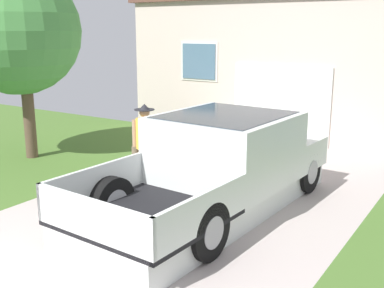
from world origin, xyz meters
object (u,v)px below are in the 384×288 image
(person_with_hat, at_px, (145,142))
(handbag, at_px, (131,189))
(front_yard_tree, at_px, (18,25))
(pickup_truck, at_px, (222,165))
(house_with_garage, at_px, (300,46))

(person_with_hat, distance_m, handbag, 0.90)
(handbag, xyz_separation_m, front_yard_tree, (-3.86, 0.79, 2.92))
(pickup_truck, distance_m, front_yard_tree, 5.96)
(person_with_hat, relative_size, handbag, 3.88)
(pickup_truck, height_order, person_with_hat, person_with_hat)
(person_with_hat, xyz_separation_m, front_yard_tree, (-3.98, 0.50, 2.08))
(person_with_hat, height_order, front_yard_tree, front_yard_tree)
(person_with_hat, distance_m, front_yard_tree, 4.52)
(handbag, bearing_deg, pickup_truck, 16.79)
(pickup_truck, xyz_separation_m, house_with_garage, (-1.77, 8.16, 1.71))
(handbag, bearing_deg, house_with_garage, 91.00)
(handbag, xyz_separation_m, house_with_garage, (-0.15, 8.65, 2.30))
(pickup_truck, height_order, handbag, pickup_truck)
(handbag, relative_size, house_with_garage, 0.05)
(pickup_truck, bearing_deg, handbag, -160.18)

